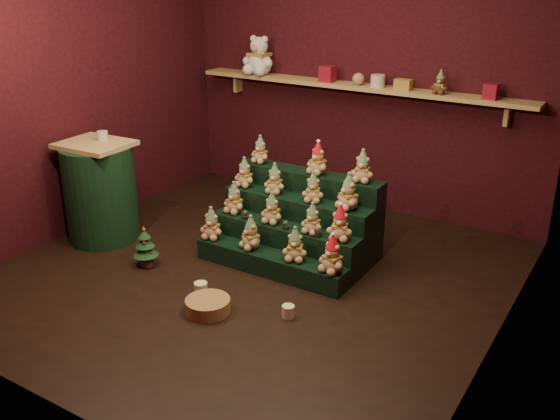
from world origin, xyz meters
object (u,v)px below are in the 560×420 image
Objects in this scene: mini_christmas_tree at (145,246)px; mug_left at (201,289)px; snow_globe_c at (318,232)px; white_bear at (259,50)px; snow_globe_b at (286,225)px; side_table at (100,192)px; riser_tier_front at (270,263)px; brown_bear at (440,82)px; wicker_basket at (208,306)px; mug_right at (288,311)px; snow_globe_a at (245,214)px.

mini_christmas_tree is 0.76m from mug_left.
white_bear is (-1.61, 1.57, 1.18)m from snow_globe_c.
snow_globe_c is (0.31, 0.00, 0.00)m from snow_globe_b.
snow_globe_b is at bearing 180.00° from snow_globe_c.
snow_globe_c reaches higher than snow_globe_b.
snow_globe_c is at bearing 51.09° from mug_left.
mini_christmas_tree reaches higher than mug_left.
snow_globe_c is 1.50m from mini_christmas_tree.
white_bear is (-1.30, 1.57, 1.18)m from snow_globe_b.
side_table is at bearing 163.38° from mini_christmas_tree.
mug_left is at bearing -66.35° from white_bear.
brown_bear is at bearing 66.00° from riser_tier_front.
wicker_basket is 3.18m from white_bear.
mug_right is 0.61m from wicker_basket.
side_table is 1.58m from mug_left.
snow_globe_c is 2.14m from side_table.
mini_christmas_tree is at bearing 167.90° from mug_left.
brown_bear is at bearing 35.43° from side_table.
side_table is 3.32m from brown_bear.
riser_tier_front is 16.42× the size of snow_globe_a.
snow_globe_b is 0.31m from snow_globe_c.
snow_globe_a is at bearing 180.00° from snow_globe_c.
snow_globe_b is 0.08× the size of side_table.
white_bear is at bearing 96.72° from mini_christmas_tree.
mini_christmas_tree is at bearing -155.35° from riser_tier_front.
white_bear is at bearing 135.82° from snow_globe_c.
mini_christmas_tree is 3.90× the size of mug_right.
snow_globe_a is 1.06m from wicker_basket.
mini_christmas_tree is at bearing -149.58° from snow_globe_b.
snow_globe_a is 2.19m from brown_bear.
white_bear is at bearing 115.46° from wicker_basket.
brown_bear reaches higher than mug_left.
riser_tier_front is 0.51m from snow_globe_a.
wicker_basket is 2.98m from brown_bear.
brown_bear reaches higher than wicker_basket.
wicker_basket is at bearing -105.62° from brown_bear.
side_table is (-1.38, -0.39, 0.07)m from snow_globe_a.
snow_globe_c is at bearing 0.00° from snow_globe_b.
riser_tier_front is at bearing 67.04° from mug_left.
white_bear is at bearing 127.81° from mug_right.
wicker_basket is (0.94, -0.33, -0.13)m from mini_christmas_tree.
brown_bear is (2.02, 0.00, -0.15)m from white_bear.
riser_tier_front is 1.79m from side_table.
wicker_basket is (1.69, -0.56, -0.42)m from side_table.
riser_tier_front is at bearing 5.03° from side_table.
brown_bear is (1.03, 2.34, 1.37)m from mug_left.
snow_globe_c is (0.73, 0.00, -0.00)m from snow_globe_a.
snow_globe_b is 0.37× the size of brown_bear.
mini_christmas_tree reaches higher than wicker_basket.
snow_globe_b is at bearing 9.75° from side_table.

